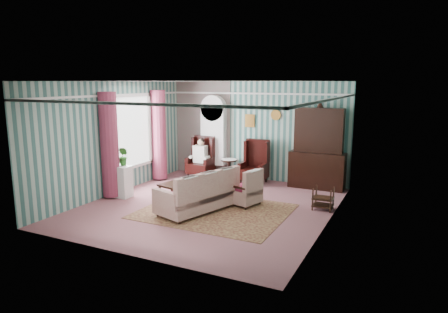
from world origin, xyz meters
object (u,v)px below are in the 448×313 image
at_px(round_side_table, 229,169).
at_px(wingback_right, 254,162).
at_px(coffee_table, 178,194).
at_px(wingback_left, 200,157).
at_px(sofa, 198,188).
at_px(nest_table, 323,198).
at_px(seated_woman, 200,158).
at_px(bookcase, 213,140).
at_px(dresser_hutch, 318,146).
at_px(plant_stand, 120,181).
at_px(floral_armchair, 244,184).

bearing_deg(round_side_table, wingback_right, -10.01).
bearing_deg(coffee_table, wingback_left, 106.63).
bearing_deg(sofa, nest_table, -44.69).
height_order(wingback_left, seated_woman, wingback_left).
relative_size(bookcase, wingback_right, 1.79).
xyz_separation_m(bookcase, dresser_hutch, (3.25, -0.12, 0.06)).
relative_size(wingback_left, seated_woman, 1.06).
xyz_separation_m(dresser_hutch, seated_woman, (-3.50, -0.27, -0.59)).
height_order(round_side_table, sofa, sofa).
relative_size(nest_table, sofa, 0.28).
distance_m(nest_table, coffee_table, 3.46).
bearing_deg(plant_stand, dresser_hutch, 35.08).
height_order(sofa, coffee_table, sofa).
height_order(dresser_hutch, seated_woman, dresser_hutch).
height_order(nest_table, plant_stand, plant_stand).
relative_size(seated_woman, nest_table, 2.19).
relative_size(dresser_hutch, floral_armchair, 2.30).
xyz_separation_m(bookcase, seated_woman, (-0.25, -0.39, -0.53)).
bearing_deg(floral_armchair, sofa, 155.18).
bearing_deg(bookcase, round_side_table, -20.27).
bearing_deg(round_side_table, sofa, -78.15).
xyz_separation_m(dresser_hutch, floral_armchair, (-1.20, -2.29, -0.67)).
xyz_separation_m(sofa, coffee_table, (-0.80, 0.43, -0.35)).
bearing_deg(wingback_left, plant_stand, -106.22).
bearing_deg(floral_armchair, bookcase, 56.58).
bearing_deg(bookcase, seated_woman, -122.66).
relative_size(seated_woman, floral_armchair, 1.15).
distance_m(wingback_right, round_side_table, 0.92).
distance_m(wingback_left, round_side_table, 0.97).
bearing_deg(wingback_right, floral_armchair, -74.76).
xyz_separation_m(seated_woman, round_side_table, (0.90, 0.15, -0.29)).
relative_size(bookcase, wingback_left, 1.79).
xyz_separation_m(wingback_right, nest_table, (2.32, -1.55, -0.35)).
bearing_deg(wingback_right, plant_stand, -132.84).
height_order(nest_table, coffee_table, nest_table).
relative_size(wingback_left, round_side_table, 2.08).
bearing_deg(coffee_table, floral_armchair, 15.97).
relative_size(nest_table, plant_stand, 0.68).
bearing_deg(wingback_right, dresser_hutch, 8.77).
distance_m(dresser_hutch, seated_woman, 3.56).
distance_m(bookcase, round_side_table, 1.07).
xyz_separation_m(round_side_table, plant_stand, (-1.70, -2.90, 0.10)).
bearing_deg(wingback_left, bookcase, 57.34).
xyz_separation_m(wingback_left, wingback_right, (1.75, 0.00, 0.00)).
distance_m(bookcase, plant_stand, 3.39).
relative_size(bookcase, seated_woman, 1.90).
bearing_deg(dresser_hutch, floral_armchair, -117.67).
relative_size(bookcase, dresser_hutch, 0.95).
distance_m(nest_table, floral_armchair, 1.85).
relative_size(round_side_table, plant_stand, 0.75).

